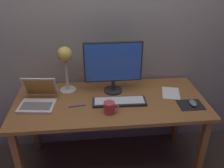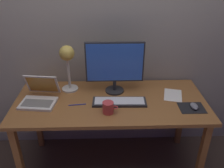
% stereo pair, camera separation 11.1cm
% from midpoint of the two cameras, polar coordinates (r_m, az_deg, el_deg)
% --- Properties ---
extents(ground_plane, '(4.80, 4.80, 0.00)m').
position_cam_midpoint_polar(ground_plane, '(2.47, 1.02, -18.55)').
color(ground_plane, '#47382D').
rests_on(ground_plane, ground).
extents(back_wall, '(4.80, 0.06, 2.60)m').
position_cam_midpoint_polar(back_wall, '(2.15, 0.82, 14.73)').
color(back_wall, '#9E998E').
rests_on(back_wall, ground).
extents(desk, '(1.60, 0.70, 0.74)m').
position_cam_midpoint_polar(desk, '(2.04, 1.18, -5.78)').
color(desk, '#935B2D').
rests_on(desk, ground).
extents(monitor, '(0.49, 0.16, 0.46)m').
position_cam_midpoint_polar(monitor, '(2.01, 2.25, 4.72)').
color(monitor, '#28282B').
rests_on(monitor, desk).
extents(keyboard_main, '(0.44, 0.15, 0.03)m').
position_cam_midpoint_polar(keyboard_main, '(1.96, 3.42, -4.31)').
color(keyboard_main, '#28282B').
rests_on(keyboard_main, desk).
extents(laptop, '(0.31, 0.31, 0.21)m').
position_cam_midpoint_polar(laptop, '(2.04, -15.39, -2.38)').
color(laptop, silver).
rests_on(laptop, desk).
extents(desk_lamp, '(0.14, 0.14, 0.41)m').
position_cam_midpoint_polar(desk_lamp, '(2.05, -9.15, 5.97)').
color(desk_lamp, beige).
rests_on(desk_lamp, desk).
extents(mousepad, '(0.20, 0.16, 0.00)m').
position_cam_midpoint_polar(mousepad, '(2.02, 20.10, -5.43)').
color(mousepad, black).
rests_on(mousepad, desk).
extents(mouse, '(0.06, 0.10, 0.03)m').
position_cam_midpoint_polar(mouse, '(2.01, 20.65, -5.02)').
color(mouse, slate).
rests_on(mouse, mousepad).
extents(coffee_mug, '(0.12, 0.09, 0.09)m').
position_cam_midpoint_polar(coffee_mug, '(1.82, 0.85, -5.71)').
color(coffee_mug, '#CC3F3F').
rests_on(coffee_mug, desk).
extents(paper_sheet_near_mouse, '(0.20, 0.24, 0.00)m').
position_cam_midpoint_polar(paper_sheet_near_mouse, '(2.15, 15.86, -2.59)').
color(paper_sheet_near_mouse, white).
rests_on(paper_sheet_near_mouse, desk).
extents(pen, '(0.14, 0.02, 0.01)m').
position_cam_midpoint_polar(pen, '(1.94, -6.72, -4.98)').
color(pen, '#2633A5').
rests_on(pen, desk).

